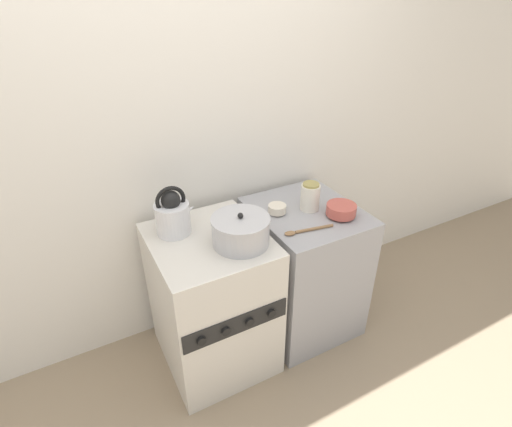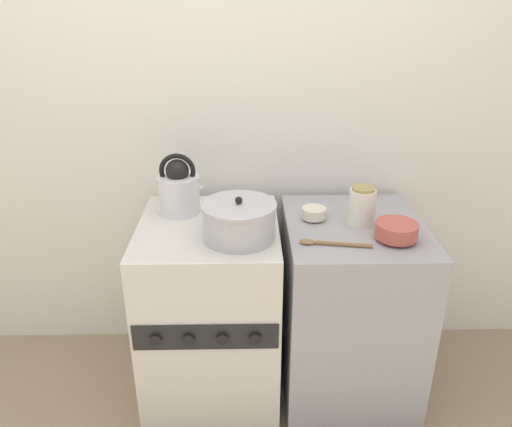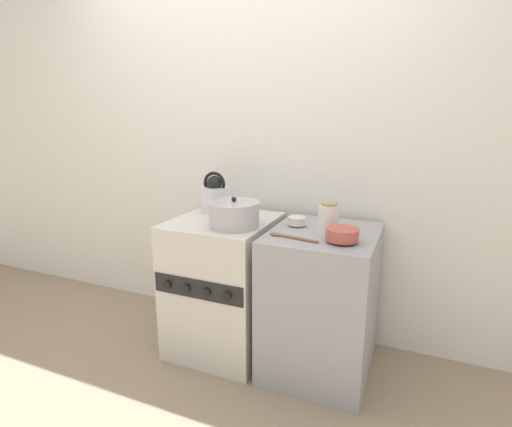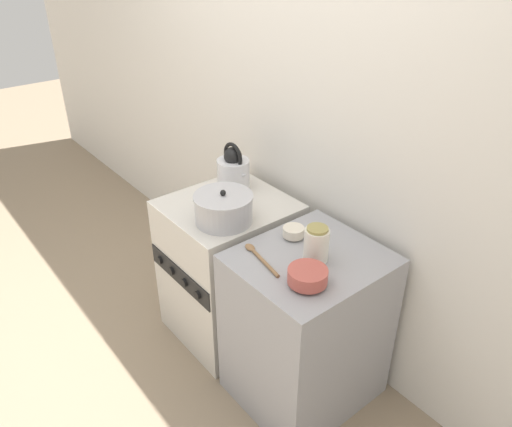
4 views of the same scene
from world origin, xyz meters
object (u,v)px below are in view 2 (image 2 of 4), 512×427
object	(u,v)px
kettle	(179,189)
enamel_bowl	(396,230)
small_ceramic_bowl	(314,213)
stove	(212,310)
storage_jar	(362,206)
cooking_pot	(239,221)

from	to	relation	value
kettle	enamel_bowl	xyz separation A→B (m)	(0.85, -0.27, -0.07)
kettle	enamel_bowl	distance (m)	0.90
small_ceramic_bowl	stove	bearing A→B (deg)	-172.04
kettle	small_ceramic_bowl	bearing A→B (deg)	-7.72
small_ceramic_bowl	storage_jar	xyz separation A→B (m)	(0.19, -0.04, 0.05)
storage_jar	enamel_bowl	bearing A→B (deg)	-55.11
kettle	small_ceramic_bowl	size ratio (longest dim) A/B	2.60
stove	storage_jar	world-z (taller)	storage_jar
stove	kettle	size ratio (longest dim) A/B	3.18
stove	storage_jar	distance (m)	0.79
small_ceramic_bowl	cooking_pot	bearing A→B (deg)	-150.87
enamel_bowl	small_ceramic_bowl	size ratio (longest dim) A/B	1.63
cooking_pot	small_ceramic_bowl	bearing A→B (deg)	29.13
enamel_bowl	small_ceramic_bowl	xyz separation A→B (m)	(-0.29, 0.19, -0.01)
cooking_pot	stove	bearing A→B (deg)	139.18
kettle	enamel_bowl	bearing A→B (deg)	-17.36
kettle	small_ceramic_bowl	distance (m)	0.57
enamel_bowl	kettle	bearing A→B (deg)	162.64
kettle	storage_jar	distance (m)	0.76
cooking_pot	storage_jar	size ratio (longest dim) A/B	1.79
stove	enamel_bowl	distance (m)	0.86
kettle	enamel_bowl	world-z (taller)	kettle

